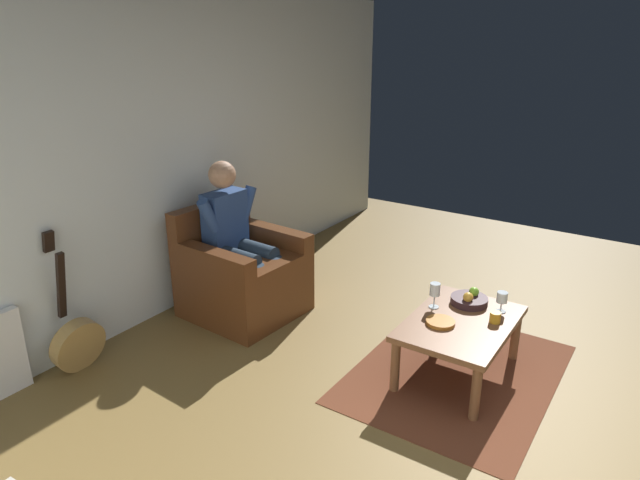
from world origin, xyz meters
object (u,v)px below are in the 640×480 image
object	(u,v)px
coffee_table	(460,328)
guitar	(77,340)
candle_jar	(495,317)
decorative_dish	(441,322)
fruit_bowl	(469,299)
person_seated	(237,234)
wine_glass_near	(502,299)
wine_glass_far	(435,291)
armchair	(241,275)

from	to	relation	value
coffee_table	guitar	size ratio (longest dim) A/B	0.93
candle_jar	coffee_table	bearing A→B (deg)	-62.14
decorative_dish	candle_jar	world-z (taller)	candle_jar
guitar	fruit_bowl	bearing A→B (deg)	127.41
person_seated	decorative_dish	distance (m)	1.76
coffee_table	guitar	bearing A→B (deg)	-57.86
wine_glass_near	decorative_dish	size ratio (longest dim) A/B	0.77
guitar	fruit_bowl	distance (m)	2.71
wine_glass_near	wine_glass_far	distance (m)	0.45
person_seated	wine_glass_far	size ratio (longest dim) A/B	6.94
armchair	wine_glass_far	bearing A→B (deg)	100.14
armchair	guitar	bearing A→B (deg)	-12.51
coffee_table	wine_glass_near	bearing A→B (deg)	146.44
wine_glass_far	fruit_bowl	size ratio (longest dim) A/B	0.70
person_seated	wine_glass_far	bearing A→B (deg)	100.00
candle_jar	fruit_bowl	bearing A→B (deg)	-125.46
coffee_table	wine_glass_far	bearing A→B (deg)	-109.53
wine_glass_near	decorative_dish	distance (m)	0.48
wine_glass_near	armchair	bearing A→B (deg)	-79.52
coffee_table	candle_jar	world-z (taller)	candle_jar
guitar	fruit_bowl	size ratio (longest dim) A/B	3.87
armchair	wine_glass_near	bearing A→B (deg)	104.13
wine_glass_far	fruit_bowl	bearing A→B (deg)	135.32
candle_jar	guitar	bearing A→B (deg)	-58.20
armchair	guitar	xyz separation A→B (m)	(1.27, -0.37, -0.10)
coffee_table	wine_glass_far	distance (m)	0.30
coffee_table	decorative_dish	world-z (taller)	decorative_dish
person_seated	fruit_bowl	xyz separation A→B (m)	(-0.37, 1.80, -0.24)
person_seated	fruit_bowl	bearing A→B (deg)	105.16
fruit_bowl	wine_glass_near	bearing A→B (deg)	90.31
person_seated	coffee_table	size ratio (longest dim) A/B	1.36
guitar	decorative_dish	xyz separation A→B (m)	(-1.26, 2.09, 0.20)
armchair	guitar	size ratio (longest dim) A/B	0.89
armchair	coffee_table	world-z (taller)	armchair
fruit_bowl	coffee_table	bearing A→B (deg)	8.77
wine_glass_far	coffee_table	bearing A→B (deg)	70.47
wine_glass_near	fruit_bowl	world-z (taller)	wine_glass_near
wine_glass_far	decorative_dish	size ratio (longest dim) A/B	0.95
fruit_bowl	decorative_dish	bearing A→B (deg)	-8.13
person_seated	coffee_table	world-z (taller)	person_seated
fruit_bowl	armchair	bearing A→B (deg)	-78.29
armchair	candle_jar	world-z (taller)	armchair
decorative_dish	guitar	bearing A→B (deg)	-58.96
person_seated	decorative_dish	world-z (taller)	person_seated
person_seated	guitar	bearing A→B (deg)	-11.56
decorative_dish	coffee_table	bearing A→B (deg)	140.30
coffee_table	candle_jar	xyz separation A→B (m)	(-0.10, 0.19, 0.09)
wine_glass_far	candle_jar	distance (m)	0.43
armchair	wine_glass_near	world-z (taller)	armchair
coffee_table	fruit_bowl	world-z (taller)	fruit_bowl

